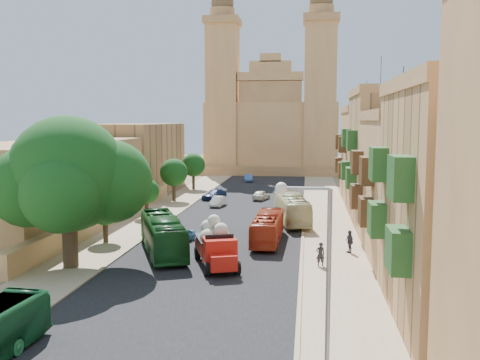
% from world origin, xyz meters
% --- Properties ---
extents(ground, '(260.00, 260.00, 0.00)m').
position_xyz_m(ground, '(0.00, 0.00, 0.00)').
color(ground, '#7A6345').
extents(road_surface, '(14.00, 140.00, 0.01)m').
position_xyz_m(road_surface, '(0.00, 30.00, 0.01)').
color(road_surface, black).
rests_on(road_surface, ground).
extents(sidewalk_east, '(5.00, 140.00, 0.01)m').
position_xyz_m(sidewalk_east, '(9.50, 30.00, 0.01)').
color(sidewalk_east, tan).
rests_on(sidewalk_east, ground).
extents(sidewalk_west, '(5.00, 140.00, 0.01)m').
position_xyz_m(sidewalk_west, '(-9.50, 30.00, 0.01)').
color(sidewalk_west, tan).
rests_on(sidewalk_west, ground).
extents(kerb_east, '(0.25, 140.00, 0.12)m').
position_xyz_m(kerb_east, '(7.00, 30.00, 0.06)').
color(kerb_east, tan).
rests_on(kerb_east, ground).
extents(kerb_west, '(0.25, 140.00, 0.12)m').
position_xyz_m(kerb_west, '(-7.00, 30.00, 0.06)').
color(kerb_west, tan).
rests_on(kerb_west, ground).
extents(townhouse_a, '(9.00, 14.00, 16.40)m').
position_xyz_m(townhouse_a, '(15.95, -3.00, 6.41)').
color(townhouse_a, tan).
rests_on(townhouse_a, ground).
extents(townhouse_b, '(9.00, 14.00, 14.90)m').
position_xyz_m(townhouse_b, '(15.95, 11.00, 5.66)').
color(townhouse_b, tan).
rests_on(townhouse_b, ground).
extents(townhouse_c, '(9.00, 14.00, 17.40)m').
position_xyz_m(townhouse_c, '(15.95, 25.00, 6.91)').
color(townhouse_c, tan).
rests_on(townhouse_c, ground).
extents(townhouse_d, '(9.00, 14.00, 15.90)m').
position_xyz_m(townhouse_d, '(15.95, 39.00, 6.16)').
color(townhouse_d, tan).
rests_on(townhouse_d, ground).
extents(west_wall, '(1.00, 40.00, 1.80)m').
position_xyz_m(west_wall, '(-12.50, 20.00, 0.90)').
color(west_wall, tan).
rests_on(west_wall, ground).
extents(west_building_low, '(10.00, 28.00, 8.40)m').
position_xyz_m(west_building_low, '(-18.00, 18.00, 4.20)').
color(west_building_low, '#A07345').
rests_on(west_building_low, ground).
extents(west_building_mid, '(10.00, 22.00, 10.00)m').
position_xyz_m(west_building_mid, '(-18.00, 44.00, 5.00)').
color(west_building_mid, tan).
rests_on(west_building_mid, ground).
extents(church, '(28.00, 22.50, 36.30)m').
position_xyz_m(church, '(-0.00, 78.61, 9.52)').
color(church, tan).
rests_on(church, ground).
extents(ficus_tree, '(10.89, 10.02, 10.89)m').
position_xyz_m(ficus_tree, '(-9.40, 4.01, 6.44)').
color(ficus_tree, '#392A1C').
rests_on(ficus_tree, ground).
extents(street_tree_a, '(2.73, 2.73, 4.20)m').
position_xyz_m(street_tree_a, '(-10.00, 12.00, 2.80)').
color(street_tree_a, '#392A1C').
rests_on(street_tree_a, ground).
extents(street_tree_b, '(2.77, 2.77, 4.26)m').
position_xyz_m(street_tree_b, '(-10.00, 24.00, 2.84)').
color(street_tree_b, '#392A1C').
rests_on(street_tree_b, ground).
extents(street_tree_c, '(3.62, 3.62, 5.56)m').
position_xyz_m(street_tree_c, '(-10.00, 36.00, 3.73)').
color(street_tree_c, '#392A1C').
rests_on(street_tree_c, ground).
extents(street_tree_d, '(3.60, 3.60, 5.53)m').
position_xyz_m(street_tree_d, '(-10.00, 48.00, 3.71)').
color(street_tree_d, '#392A1C').
rests_on(street_tree_d, ground).
extents(streetlamp, '(2.11, 0.44, 8.22)m').
position_xyz_m(streetlamp, '(7.72, -12.00, 5.20)').
color(streetlamp, gray).
rests_on(streetlamp, ground).
extents(red_truck, '(4.22, 6.59, 3.64)m').
position_xyz_m(red_truck, '(0.90, 5.42, 1.60)').
color(red_truck, red).
rests_on(red_truck, ground).
extents(olive_pickup, '(2.02, 4.13, 1.67)m').
position_xyz_m(olive_pickup, '(6.50, 24.71, 0.82)').
color(olive_pickup, '#454D1D').
rests_on(olive_pickup, ground).
extents(bus_green_north, '(6.44, 10.86, 2.99)m').
position_xyz_m(bus_green_north, '(-4.00, 8.78, 1.49)').
color(bus_green_north, '#16501D').
rests_on(bus_green_north, ground).
extents(bus_red_east, '(2.33, 9.13, 2.53)m').
position_xyz_m(bus_red_east, '(4.00, 13.51, 1.27)').
color(bus_red_east, '#B4371B').
rests_on(bus_red_east, ground).
extents(bus_cream_east, '(4.23, 10.74, 2.92)m').
position_xyz_m(bus_cream_east, '(5.81, 22.85, 1.46)').
color(bus_cream_east, beige).
rests_on(bus_cream_east, ground).
extents(car_blue_a, '(2.29, 3.57, 1.13)m').
position_xyz_m(car_blue_a, '(-3.41, 12.57, 0.57)').
color(car_blue_a, teal).
rests_on(car_blue_a, ground).
extents(car_white_a, '(1.70, 3.80, 1.21)m').
position_xyz_m(car_white_a, '(-3.54, 32.30, 0.61)').
color(car_white_a, white).
rests_on(car_white_a, ground).
extents(car_cream, '(2.42, 4.57, 1.22)m').
position_xyz_m(car_cream, '(3.38, 20.19, 0.61)').
color(car_cream, beige).
rests_on(car_cream, ground).
extents(car_dkblue, '(3.31, 4.86, 1.31)m').
position_xyz_m(car_dkblue, '(-5.00, 38.01, 0.65)').
color(car_dkblue, '#16254D').
rests_on(car_dkblue, ground).
extents(car_white_b, '(2.43, 4.01, 1.28)m').
position_xyz_m(car_white_b, '(1.26, 38.32, 0.64)').
color(car_white_b, silver).
rests_on(car_white_b, ground).
extents(car_blue_b, '(1.87, 3.96, 1.25)m').
position_xyz_m(car_blue_b, '(-2.77, 59.35, 0.63)').
color(car_blue_b, '#476DB9').
rests_on(car_blue_b, ground).
extents(pedestrian_a, '(0.73, 0.56, 1.77)m').
position_xyz_m(pedestrian_a, '(8.36, 6.40, 0.89)').
color(pedestrian_a, '#262428').
rests_on(pedestrian_a, ground).
extents(pedestrian_c, '(0.84, 1.16, 1.83)m').
position_xyz_m(pedestrian_c, '(10.75, 10.69, 0.91)').
color(pedestrian_c, '#363540').
rests_on(pedestrian_c, ground).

